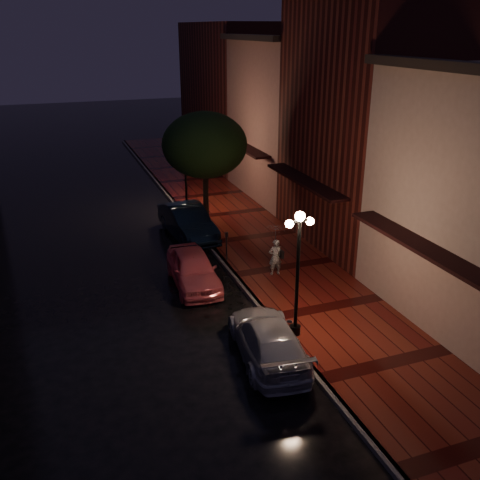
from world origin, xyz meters
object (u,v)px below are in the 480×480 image
object	(u,v)px
street_tree	(205,147)
pink_car	(193,269)
streetlamp_near	(298,267)
navy_car	(188,222)
woman_with_umbrella	(276,242)
streetlamp_far	(185,166)
parking_meter	(227,244)
silver_car	(268,339)

from	to	relation	value
street_tree	pink_car	size ratio (longest dim) A/B	1.39
streetlamp_near	street_tree	distance (m)	11.12
pink_car	navy_car	bearing A→B (deg)	80.23
woman_with_umbrella	streetlamp_near	bearing A→B (deg)	77.47
streetlamp_far	woman_with_umbrella	distance (m)	9.64
streetlamp_far	street_tree	bearing A→B (deg)	-85.09
woman_with_umbrella	parking_meter	xyz separation A→B (m)	(-1.44, 1.98, -0.62)
streetlamp_far	navy_car	world-z (taller)	streetlamp_far
parking_meter	streetlamp_far	bearing A→B (deg)	88.74
streetlamp_near	streetlamp_far	xyz separation A→B (m)	(0.00, 14.00, 0.00)
woman_with_umbrella	parking_meter	world-z (taller)	woman_with_umbrella
streetlamp_near	streetlamp_far	distance (m)	14.00
navy_car	parking_meter	xyz separation A→B (m)	(0.75, -3.72, 0.17)
streetlamp_far	silver_car	distance (m)	14.93
streetlamp_near	street_tree	bearing A→B (deg)	88.65
street_tree	woman_with_umbrella	world-z (taller)	street_tree
street_tree	navy_car	xyz separation A→B (m)	(-1.21, -0.80, -3.46)
streetlamp_near	navy_car	world-z (taller)	streetlamp_near
navy_car	streetlamp_far	bearing A→B (deg)	71.26
streetlamp_far	pink_car	world-z (taller)	streetlamp_far
woman_with_umbrella	streetlamp_far	bearing A→B (deg)	-79.75
navy_car	woman_with_umbrella	world-z (taller)	woman_with_umbrella
woman_with_umbrella	silver_car	bearing A→B (deg)	67.03
pink_car	navy_car	distance (m)	5.36
woman_with_umbrella	street_tree	bearing A→B (deg)	-78.60
silver_car	parking_meter	bearing A→B (deg)	-91.02
streetlamp_near	parking_meter	bearing A→B (deg)	91.77
silver_car	woman_with_umbrella	xyz separation A→B (m)	(2.54, 5.24, 0.91)
pink_car	silver_car	world-z (taller)	pink_car
navy_car	pink_car	bearing A→B (deg)	-107.35
streetlamp_far	street_tree	world-z (taller)	street_tree
street_tree	woman_with_umbrella	distance (m)	7.10
streetlamp_near	woman_with_umbrella	size ratio (longest dim) A/B	2.00
silver_car	woman_with_umbrella	bearing A→B (deg)	-108.18
streetlamp_far	navy_car	distance (m)	4.32
silver_car	parking_meter	world-z (taller)	parking_meter
pink_car	navy_car	size ratio (longest dim) A/B	0.88
street_tree	parking_meter	distance (m)	5.61
streetlamp_near	parking_meter	distance (m)	6.68
streetlamp_far	pink_car	distance (m)	9.47
streetlamp_near	street_tree	xyz separation A→B (m)	(0.26, 10.99, 1.64)
pink_car	parking_meter	distance (m)	2.46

